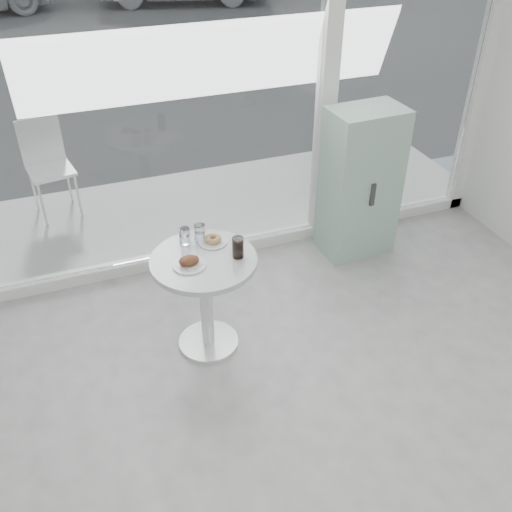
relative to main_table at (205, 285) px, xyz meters
name	(u,v)px	position (x,y,z in m)	size (l,w,h in m)	color
storefront	(230,61)	(0.57, 1.10, 1.16)	(5.00, 0.14, 3.00)	white
main_table	(205,285)	(0.00, 0.00, 0.00)	(0.72, 0.72, 0.77)	white
patio_deck	(203,207)	(0.50, 1.90, -0.53)	(5.60, 1.60, 0.05)	silver
mint_cabinet	(360,183)	(1.61, 0.76, 0.11)	(0.63, 0.44, 1.33)	#84A893
patio_chair	(47,161)	(-0.89, 2.32, 0.03)	(0.47, 0.47, 0.93)	white
plate_fritter	(190,262)	(-0.10, -0.04, 0.25)	(0.22, 0.22, 0.07)	silver
plate_donut	(213,240)	(0.12, 0.16, 0.24)	(0.20, 0.20, 0.05)	silver
water_tumbler_a	(185,237)	(-0.07, 0.22, 0.27)	(0.08, 0.08, 0.12)	white
water_tumbler_b	(200,234)	(0.04, 0.22, 0.27)	(0.08, 0.08, 0.13)	white
cola_glass	(238,248)	(0.22, -0.06, 0.29)	(0.08, 0.08, 0.15)	white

